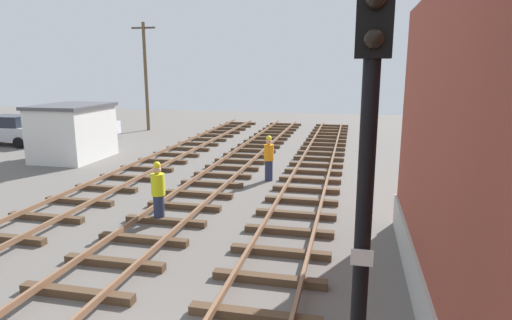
{
  "coord_description": "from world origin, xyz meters",
  "views": [
    {
      "loc": [
        2.51,
        -4.14,
        4.56
      ],
      "look_at": [
        -0.2,
        7.9,
        1.92
      ],
      "focal_mm": 30.46,
      "sensor_mm": 36.0,
      "label": 1
    }
  ],
  "objects_px": {
    "control_hut": "(73,132)",
    "track_worker_foreground": "(269,158)",
    "signal_mast": "(367,162)",
    "parked_car_white": "(84,125)",
    "utility_pole_far": "(146,75)",
    "track_worker_distant": "(158,193)",
    "parked_car_silver": "(10,130)"
  },
  "relations": [
    {
      "from": "parked_car_silver",
      "to": "control_hut",
      "type": "bearing_deg",
      "value": -24.28
    },
    {
      "from": "track_worker_foreground",
      "to": "track_worker_distant",
      "type": "bearing_deg",
      "value": -112.09
    },
    {
      "from": "control_hut",
      "to": "track_worker_foreground",
      "type": "bearing_deg",
      "value": -11.18
    },
    {
      "from": "utility_pole_far",
      "to": "parked_car_silver",
      "type": "bearing_deg",
      "value": -124.5
    },
    {
      "from": "parked_car_silver",
      "to": "track_worker_distant",
      "type": "xyz_separation_m",
      "value": [
        14.47,
        -10.46,
        0.03
      ]
    },
    {
      "from": "signal_mast",
      "to": "track_worker_distant",
      "type": "bearing_deg",
      "value": 129.95
    },
    {
      "from": "utility_pole_far",
      "to": "track_worker_distant",
      "type": "bearing_deg",
      "value": -62.77
    },
    {
      "from": "signal_mast",
      "to": "control_hut",
      "type": "height_order",
      "value": "signal_mast"
    },
    {
      "from": "track_worker_foreground",
      "to": "signal_mast",
      "type": "bearing_deg",
      "value": -74.43
    },
    {
      "from": "track_worker_foreground",
      "to": "control_hut",
      "type": "bearing_deg",
      "value": 168.82
    },
    {
      "from": "control_hut",
      "to": "track_worker_foreground",
      "type": "height_order",
      "value": "control_hut"
    },
    {
      "from": "parked_car_white",
      "to": "track_worker_foreground",
      "type": "bearing_deg",
      "value": -29.79
    },
    {
      "from": "control_hut",
      "to": "parked_car_silver",
      "type": "xyz_separation_m",
      "value": [
        -6.27,
        2.83,
        -0.49
      ]
    },
    {
      "from": "signal_mast",
      "to": "parked_car_white",
      "type": "relative_size",
      "value": 1.37
    },
    {
      "from": "parked_car_white",
      "to": "utility_pole_far",
      "type": "height_order",
      "value": "utility_pole_far"
    },
    {
      "from": "track_worker_distant",
      "to": "utility_pole_far",
      "type": "bearing_deg",
      "value": 117.23
    },
    {
      "from": "parked_car_white",
      "to": "parked_car_silver",
      "type": "bearing_deg",
      "value": -134.8
    },
    {
      "from": "parked_car_white",
      "to": "utility_pole_far",
      "type": "bearing_deg",
      "value": 64.0
    },
    {
      "from": "parked_car_silver",
      "to": "track_worker_distant",
      "type": "distance_m",
      "value": 17.85
    },
    {
      "from": "signal_mast",
      "to": "track_worker_foreground",
      "type": "height_order",
      "value": "signal_mast"
    },
    {
      "from": "control_hut",
      "to": "track_worker_foreground",
      "type": "distance_m",
      "value": 10.66
    },
    {
      "from": "control_hut",
      "to": "parked_car_silver",
      "type": "relative_size",
      "value": 0.9
    },
    {
      "from": "parked_car_silver",
      "to": "track_worker_distant",
      "type": "relative_size",
      "value": 2.25
    },
    {
      "from": "signal_mast",
      "to": "control_hut",
      "type": "relative_size",
      "value": 1.51
    },
    {
      "from": "utility_pole_far",
      "to": "track_worker_foreground",
      "type": "xyz_separation_m",
      "value": [
        11.53,
        -12.45,
        -3.11
      ]
    },
    {
      "from": "utility_pole_far",
      "to": "track_worker_foreground",
      "type": "distance_m",
      "value": 17.25
    },
    {
      "from": "track_worker_distant",
      "to": "control_hut",
      "type": "bearing_deg",
      "value": 137.04
    },
    {
      "from": "parked_car_silver",
      "to": "utility_pole_far",
      "type": "xyz_separation_m",
      "value": [
        5.2,
        7.56,
        3.14
      ]
    },
    {
      "from": "signal_mast",
      "to": "utility_pole_far",
      "type": "xyz_separation_m",
      "value": [
        -14.98,
        24.83,
        0.45
      ]
    },
    {
      "from": "control_hut",
      "to": "parked_car_silver",
      "type": "distance_m",
      "value": 6.9
    },
    {
      "from": "signal_mast",
      "to": "parked_car_white",
      "type": "xyz_separation_m",
      "value": [
        -17.21,
        20.26,
        -2.69
      ]
    },
    {
      "from": "track_worker_foreground",
      "to": "track_worker_distant",
      "type": "distance_m",
      "value": 6.0
    }
  ]
}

